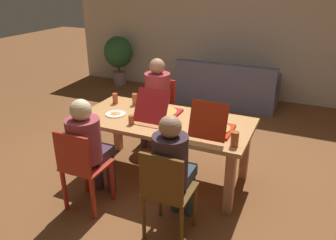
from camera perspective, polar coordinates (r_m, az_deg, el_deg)
The scene contains 19 objects.
ground_plane at distance 4.11m, azimuth -0.58°, elevation -9.45°, with size 20.00×20.00×0.00m, color brown.
back_wall at distance 6.74m, azimuth 11.88°, elevation 15.21°, with size 7.11×0.12×2.67m, color beige.
dining_table at distance 3.80m, azimuth -0.61°, elevation -1.31°, with size 1.96×0.93×0.74m.
chair_0 at distance 2.95m, azimuth -0.33°, elevation -11.88°, with size 0.41×0.40×0.90m.
person_0 at distance 2.97m, azimuth 0.87°, elevation -7.56°, with size 0.31×0.52×1.19m.
chair_1 at distance 4.80m, azimuth -1.36°, elevation 2.42°, with size 0.40×0.39×0.88m.
person_1 at distance 4.62m, azimuth -2.06°, elevation 4.41°, with size 0.35×0.49×1.22m.
chair_2 at distance 3.44m, azimuth -14.43°, elevation -7.95°, with size 0.42×0.41×0.90m.
person_2 at distance 3.42m, azimuth -13.50°, elevation -3.79°, with size 0.33×0.50×1.18m.
pizza_box_0 at distance 3.46m, azimuth 7.75°, elevation -1.30°, with size 0.37×0.48×0.39m.
pizza_box_1 at distance 3.84m, azimuth -1.25°, elevation 1.43°, with size 0.38×0.56×0.37m.
plate_0 at distance 3.94m, azimuth -8.94°, elevation 1.07°, with size 0.24×0.24×0.03m.
plate_1 at distance 3.89m, azimuth 6.67°, elevation 0.86°, with size 0.22×0.22×0.01m.
drinking_glass_0 at distance 4.27m, azimuth -9.00°, elevation 3.66°, with size 0.07×0.07×0.13m, color #BE4B2D.
drinking_glass_1 at distance 3.21m, azimuth 11.32°, elevation -3.19°, with size 0.08×0.08×0.15m, color #B2512A.
drinking_glass_2 at distance 3.64m, azimuth -6.28°, elevation 0.01°, with size 0.06×0.06×0.10m, color #B04B27.
drinking_glass_3 at distance 4.19m, azimuth -5.67°, elevation 3.54°, with size 0.07×0.07×0.14m, color #B0532D.
couch at distance 6.35m, azimuth 9.98°, elevation 5.21°, with size 1.81×0.78×0.83m.
potted_plant at distance 7.46m, azimuth -8.48°, elevation 11.03°, with size 0.61×0.61×1.06m.
Camera 1 is at (1.45, -3.14, 2.22)m, focal length 35.72 mm.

